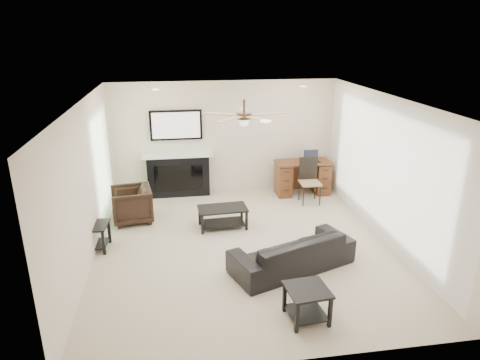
{
  "coord_description": "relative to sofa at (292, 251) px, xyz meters",
  "views": [
    {
      "loc": [
        -1.08,
        -6.48,
        3.54
      ],
      "look_at": [
        -0.01,
        0.42,
        1.06
      ],
      "focal_mm": 32.0,
      "sensor_mm": 36.0,
      "label": 1
    }
  ],
  "objects": [
    {
      "name": "room_shell",
      "position": [
        -0.43,
        0.88,
        1.4
      ],
      "size": [
        5.5,
        5.54,
        2.52
      ],
      "color": "#C3AF9D",
      "rests_on": "ground"
    },
    {
      "name": "sofa",
      "position": [
        0.0,
        0.0,
        0.0
      ],
      "size": [
        2.09,
        1.39,
        0.57
      ],
      "primitive_type": "imported",
      "rotation": [
        0.0,
        0.0,
        3.5
      ],
      "color": "black",
      "rests_on": "ground"
    },
    {
      "name": "armchair",
      "position": [
        -2.6,
        2.15,
        0.06
      ],
      "size": [
        0.85,
        0.83,
        0.68
      ],
      "primitive_type": "imported",
      "rotation": [
        0.0,
        0.0,
        -1.42
      ],
      "color": "black",
      "rests_on": "ground"
    },
    {
      "name": "coffee_table",
      "position": [
        -0.9,
        1.6,
        -0.08
      ],
      "size": [
        0.93,
        0.55,
        0.4
      ],
      "primitive_type": "cube",
      "rotation": [
        0.0,
        0.0,
        0.06
      ],
      "color": "black",
      "rests_on": "ground"
    },
    {
      "name": "end_table_near",
      "position": [
        -0.15,
        -1.25,
        -0.06
      ],
      "size": [
        0.57,
        0.57,
        0.45
      ],
      "primitive_type": "cube",
      "rotation": [
        0.0,
        0.0,
        0.1
      ],
      "color": "black",
      "rests_on": "ground"
    },
    {
      "name": "end_table_left",
      "position": [
        -3.15,
        1.1,
        -0.06
      ],
      "size": [
        0.54,
        0.54,
        0.45
      ],
      "primitive_type": "cube",
      "rotation": [
        0.0,
        0.0,
        -0.09
      ],
      "color": "black",
      "rests_on": "ground"
    },
    {
      "name": "fireplace_unit",
      "position": [
        -1.67,
        3.38,
        0.67
      ],
      "size": [
        1.52,
        0.34,
        1.91
      ],
      "primitive_type": "cube",
      "color": "black",
      "rests_on": "ground"
    },
    {
      "name": "desk",
      "position": [
        1.08,
        3.07,
        0.1
      ],
      "size": [
        1.22,
        0.56,
        0.76
      ],
      "primitive_type": "cube",
      "color": "#431C10",
      "rests_on": "ground"
    },
    {
      "name": "desk_chair",
      "position": [
        1.08,
        2.52,
        0.2
      ],
      "size": [
        0.43,
        0.45,
        0.97
      ],
      "primitive_type": "cube",
      "rotation": [
        0.0,
        0.0,
        -0.03
      ],
      "color": "black",
      "rests_on": "ground"
    },
    {
      "name": "laptop",
      "position": [
        1.28,
        3.05,
        0.59
      ],
      "size": [
        0.33,
        0.24,
        0.23
      ],
      "primitive_type": "cube",
      "color": "black",
      "rests_on": "desk"
    }
  ]
}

